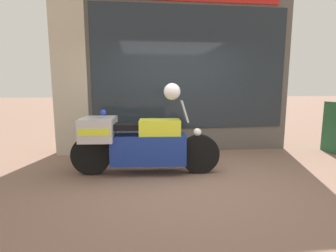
{
  "coord_description": "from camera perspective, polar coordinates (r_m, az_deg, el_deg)",
  "views": [
    {
      "loc": [
        -0.89,
        -3.95,
        1.5
      ],
      "look_at": [
        -0.3,
        0.89,
        0.74
      ],
      "focal_mm": 28.0,
      "sensor_mm": 36.0,
      "label": 1
    }
  ],
  "objects": [
    {
      "name": "ground_plane",
      "position": [
        4.32,
        5.49,
        -11.5
      ],
      "size": [
        60.0,
        60.0,
        0.0
      ],
      "primitive_type": "plane",
      "color": "#7A5B4C"
    },
    {
      "name": "white_helmet",
      "position": [
        4.35,
        0.88,
        7.51
      ],
      "size": [
        0.28,
        0.28,
        0.28
      ],
      "primitive_type": "sphere",
      "color": "white",
      "rests_on": "paramedic_motorcycle"
    },
    {
      "name": "window_display",
      "position": [
        6.18,
        4.06,
        -1.02
      ],
      "size": [
        4.06,
        0.3,
        1.8
      ],
      "color": "slate",
      "rests_on": "ground"
    },
    {
      "name": "paramedic_motorcycle",
      "position": [
        4.45,
        -6.76,
        -3.4
      ],
      "size": [
        2.51,
        0.68,
        1.26
      ],
      "rotation": [
        0.0,
        0.0,
        -0.08
      ],
      "color": "black",
      "rests_on": "ground"
    },
    {
      "name": "shop_building",
      "position": [
        5.98,
        -1.62,
        11.96
      ],
      "size": [
        5.22,
        0.55,
        3.63
      ],
      "color": "#56514C",
      "rests_on": "ground"
    }
  ]
}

